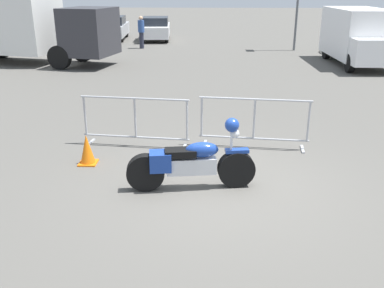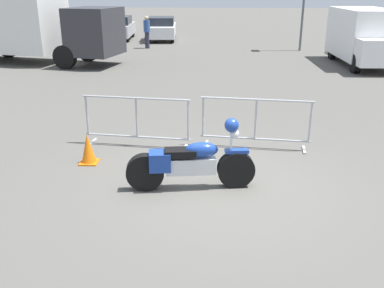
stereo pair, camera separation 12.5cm
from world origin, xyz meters
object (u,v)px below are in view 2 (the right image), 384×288
Objects in this scene: pedestrian at (147,31)px; traffic_cone at (88,149)px; box_truck at (23,24)px; delivery_van at (364,35)px; parked_car_white at (161,28)px; parked_car_black at (73,27)px; parked_car_blue at (28,28)px; motorcycle at (191,163)px; crowd_barrier_far at (255,123)px; parked_car_silver at (118,28)px; crowd_barrier_near at (137,121)px.

pedestrian reaches higher than traffic_cone.
box_truck is 4.74× the size of pedestrian.
parked_car_white is (-9.59, 8.28, -0.54)m from delivery_van.
parked_car_blue is at bearing 92.75° from parked_car_black.
motorcycle is at bearing -175.63° from parked_car_white.
motorcycle is at bearing -44.04° from box_truck.
box_truck is 6.64m from pedestrian.
box_truck is at bearing -90.43° from delivery_van.
motorcycle reaches higher than traffic_cone.
crowd_barrier_far is at bearing 50.90° from motorcycle.
box_truck is 13.57× the size of traffic_cone.
box_truck is 1.78× the size of parked_car_black.
parked_car_black is 2.67× the size of pedestrian.
parked_car_silver is 4.55m from pedestrian.
motorcycle is 0.95× the size of crowd_barrier_far.
pedestrian reaches higher than crowd_barrier_far.
motorcycle reaches higher than crowd_barrier_near.
box_truck reaches higher than crowd_barrier_far.
parked_car_silver is at bearing 88.24° from box_truck.
parked_car_black is 7.64× the size of traffic_cone.
crowd_barrier_near is 19.24m from parked_car_silver.
pedestrian is (4.65, 4.68, -0.72)m from box_truck.
parked_car_silver reaches higher than parked_car_white.
parked_car_blue is 7.35× the size of traffic_cone.
pedestrian is (5.15, -3.56, 0.16)m from parked_car_black.
crowd_barrier_near is 1.00× the size of crowd_barrier_far.
delivery_van is 12.68m from parked_car_white.
pedestrian reaches higher than crowd_barrier_near.
parked_car_blue is (-3.25, 7.93, -0.91)m from box_truck.
crowd_barrier_near is 0.54× the size of parked_car_silver.
parked_car_blue is at bearing 115.49° from traffic_cone.
parked_car_silver is 7.25× the size of traffic_cone.
parked_car_blue reaches higher than parked_car_white.
parked_car_white is 7.11× the size of traffic_cone.
box_truck reaches higher than parked_car_white.
parked_car_blue reaches higher than crowd_barrier_far.
parked_car_white is at bearing 102.57° from crowd_barrier_far.
motorcycle is at bearing -122.12° from crowd_barrier_far.
crowd_barrier_near is 0.53× the size of parked_car_blue.
pedestrian is at bearing 93.90° from motorcycle.
motorcycle is at bearing -26.01° from traffic_cone.
crowd_barrier_near is 19.77m from parked_car_black.
parked_car_silver is at bearing -87.31° from parked_car_blue.
box_truck is 1.91× the size of parked_car_white.
pedestrian is (2.40, -3.86, 0.20)m from parked_car_silver.
crowd_barrier_near is at bearing -38.47° from delivery_van.
pedestrian is at bearing 170.90° from parked_car_white.
parked_car_silver is at bearing -125.18° from delivery_van.
parked_car_silver is 20.06m from traffic_cone.
crowd_barrier_near reaches higher than traffic_cone.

